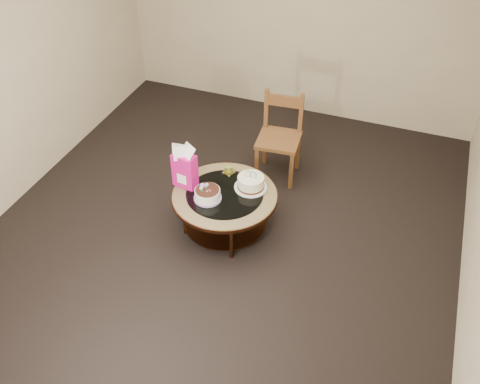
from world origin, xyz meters
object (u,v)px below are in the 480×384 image
at_px(coffee_table, 225,200).
at_px(decorated_cake, 207,195).
at_px(gift_bag, 185,166).
at_px(cream_cake, 251,183).
at_px(dining_chair, 280,137).

relative_size(coffee_table, decorated_cake, 3.89).
distance_m(coffee_table, gift_bag, 0.50).
bearing_deg(coffee_table, decorated_cake, -133.95).
height_order(decorated_cake, gift_bag, gift_bag).
xyz_separation_m(decorated_cake, cream_cake, (0.33, 0.30, 0.01)).
xyz_separation_m(coffee_table, gift_bag, (-0.40, -0.01, 0.30)).
bearing_deg(gift_bag, coffee_table, 10.33).
bearing_deg(decorated_cake, gift_bag, 157.26).
relative_size(coffee_table, gift_bag, 2.25).
bearing_deg(cream_cake, gift_bag, -158.68).
distance_m(coffee_table, decorated_cake, 0.22).
distance_m(coffee_table, dining_chair, 1.09).
distance_m(decorated_cake, gift_bag, 0.35).
bearing_deg(gift_bag, decorated_cake, -13.81).
bearing_deg(dining_chair, cream_cake, -95.83).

